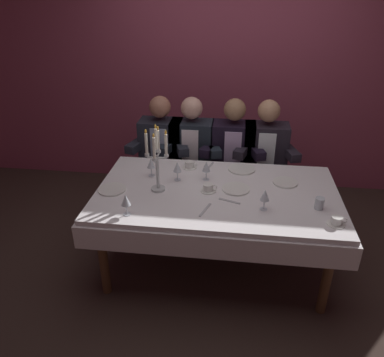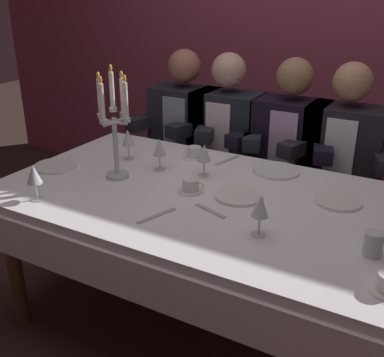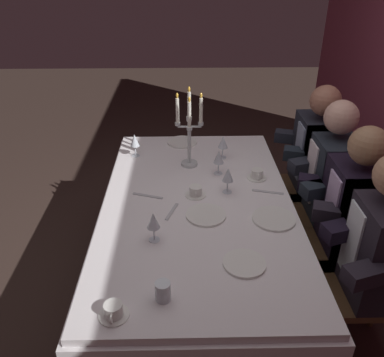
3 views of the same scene
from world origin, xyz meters
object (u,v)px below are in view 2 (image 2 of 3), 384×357
at_px(candelabra, 114,127).
at_px(dinner_plate_0, 56,166).
at_px(wine_glass_2, 34,175).
at_px(coffee_cup_1, 191,186).
at_px(dinner_plate_2, 239,196).
at_px(water_tumbler_0, 373,244).
at_px(coffee_cup_2, 195,153).
at_px(dinner_plate_1, 338,201).
at_px(wine_glass_1, 128,139).
at_px(dinner_plate_3, 276,171).
at_px(wine_glass_0, 260,207).
at_px(wine_glass_3, 204,154).
at_px(seated_diner_2, 290,144).
at_px(seated_diner_1, 227,134).
at_px(dining_table, 205,217).
at_px(seated_diner_0, 185,127).
at_px(seated_diner_3, 344,152).
at_px(wine_glass_4, 159,148).

distance_m(candelabra, dinner_plate_0, 0.44).
xyz_separation_m(wine_glass_2, coffee_cup_1, (0.54, 0.41, -0.09)).
relative_size(dinner_plate_0, dinner_plate_2, 1.00).
xyz_separation_m(wine_glass_2, water_tumbler_0, (1.36, 0.25, -0.07)).
distance_m(dinner_plate_0, coffee_cup_1, 0.76).
bearing_deg(coffee_cup_2, dinner_plate_1, -13.13).
distance_m(water_tumbler_0, coffee_cup_2, 1.17).
relative_size(wine_glass_1, water_tumbler_0, 1.85).
xyz_separation_m(dinner_plate_3, wine_glass_0, (0.16, -0.64, 0.11)).
bearing_deg(dinner_plate_2, coffee_cup_2, 140.15).
bearing_deg(dinner_plate_3, wine_glass_0, -75.64).
bearing_deg(coffee_cup_1, wine_glass_3, 100.15).
xyz_separation_m(candelabra, seated_diner_2, (0.56, 0.93, -0.26)).
bearing_deg(dinner_plate_1, seated_diner_1, 141.27).
distance_m(wine_glass_1, coffee_cup_1, 0.55).
bearing_deg(seated_diner_1, coffee_cup_2, -85.29).
distance_m(wine_glass_0, wine_glass_2, 0.98).
distance_m(coffee_cup_2, seated_diner_1, 0.50).
bearing_deg(dinner_plate_0, wine_glass_0, -6.85).
xyz_separation_m(dinner_plate_2, dinner_plate_3, (0.04, 0.37, 0.00)).
distance_m(dining_table, wine_glass_3, 0.31).
bearing_deg(dinner_plate_1, seated_diner_0, 149.47).
relative_size(coffee_cup_2, seated_diner_3, 0.11).
xyz_separation_m(wine_glass_3, seated_diner_1, (-0.21, 0.70, -0.12)).
xyz_separation_m(wine_glass_2, wine_glass_3, (0.51, 0.60, 0.00)).
relative_size(dinner_plate_0, seated_diner_2, 0.18).
relative_size(seated_diner_0, seated_diner_1, 1.00).
xyz_separation_m(dining_table, coffee_cup_1, (-0.07, -0.01, 0.15)).
distance_m(dinner_plate_2, wine_glass_1, 0.74).
bearing_deg(coffee_cup_2, coffee_cup_1, -63.16).
relative_size(wine_glass_2, seated_diner_1, 0.13).
xyz_separation_m(dinner_plate_2, seated_diner_0, (-0.77, 0.85, -0.01)).
relative_size(dinner_plate_1, seated_diner_3, 0.16).
height_order(dining_table, coffee_cup_1, coffee_cup_1).
bearing_deg(wine_glass_1, wine_glass_0, -24.80).
xyz_separation_m(dinner_plate_3, seated_diner_1, (-0.50, 0.48, -0.01)).
height_order(wine_glass_1, seated_diner_3, seated_diner_3).
distance_m(dining_table, wine_glass_2, 0.78).
bearing_deg(dinner_plate_0, dinner_plate_1, 11.90).
distance_m(candelabra, dinner_plate_3, 0.83).
bearing_deg(dinner_plate_3, wine_glass_2, -134.06).
height_order(dinner_plate_2, wine_glass_2, wine_glass_2).
relative_size(wine_glass_4, seated_diner_0, 0.13).
height_order(dinner_plate_2, coffee_cup_2, coffee_cup_2).
bearing_deg(dining_table, seated_diner_0, 125.03).
bearing_deg(seated_diner_3, dinner_plate_3, -115.31).
height_order(dinner_plate_3, wine_glass_0, wine_glass_0).
bearing_deg(wine_glass_3, seated_diner_2, 74.01).
bearing_deg(coffee_cup_1, candelabra, -175.60).
height_order(wine_glass_3, seated_diner_1, seated_diner_1).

